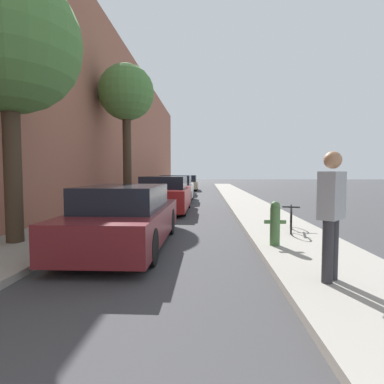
{
  "coord_description": "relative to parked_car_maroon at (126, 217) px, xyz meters",
  "views": [
    {
      "loc": [
        0.88,
        0.5,
        1.59
      ],
      "look_at": [
        0.39,
        11.06,
        0.94
      ],
      "focal_mm": 29.2,
      "sensor_mm": 36.0,
      "label": 1
    }
  ],
  "objects": [
    {
      "name": "ground_plane",
      "position": [
        0.83,
        8.94,
        -0.64
      ],
      "size": [
        120.0,
        120.0,
        0.0
      ],
      "primitive_type": "plane",
      "color": "#3D3D3F"
    },
    {
      "name": "sidewalk_left",
      "position": [
        -2.07,
        8.94,
        -0.58
      ],
      "size": [
        2.0,
        52.0,
        0.12
      ],
      "color": "#9E998E",
      "rests_on": "ground"
    },
    {
      "name": "sidewalk_right",
      "position": [
        3.73,
        8.94,
        -0.58
      ],
      "size": [
        2.0,
        52.0,
        0.12
      ],
      "color": "#9E998E",
      "rests_on": "ground"
    },
    {
      "name": "building_facade_left",
      "position": [
        -3.42,
        8.94,
        3.9
      ],
      "size": [
        0.7,
        52.0,
        9.07
      ],
      "color": "#9E604C",
      "rests_on": "ground"
    },
    {
      "name": "parked_car_maroon",
      "position": [
        0.0,
        0.0,
        0.0
      ],
      "size": [
        1.72,
        4.52,
        1.32
      ],
      "color": "black",
      "rests_on": "ground"
    },
    {
      "name": "parked_car_red",
      "position": [
        0.03,
        6.06,
        0.05
      ],
      "size": [
        1.89,
        4.28,
        1.45
      ],
      "color": "black",
      "rests_on": "ground"
    },
    {
      "name": "parked_car_white",
      "position": [
        0.04,
        10.78,
        0.05
      ],
      "size": [
        1.78,
        3.93,
        1.45
      ],
      "color": "black",
      "rests_on": "ground"
    },
    {
      "name": "parked_car_silver",
      "position": [
        -0.17,
        15.9,
        0.02
      ],
      "size": [
        1.69,
        4.49,
        1.39
      ],
      "color": "black",
      "rests_on": "ground"
    },
    {
      "name": "parked_car_champagne",
      "position": [
        -0.01,
        21.24,
        0.02
      ],
      "size": [
        1.81,
        4.05,
        1.37
      ],
      "color": "black",
      "rests_on": "ground"
    },
    {
      "name": "street_tree_near",
      "position": [
        -2.36,
        -0.17,
        3.62
      ],
      "size": [
        2.94,
        2.94,
        5.65
      ],
      "color": "#423323",
      "rests_on": "sidewalk_left"
    },
    {
      "name": "street_tree_far",
      "position": [
        -1.78,
        7.06,
        4.33
      ],
      "size": [
        2.4,
        2.4,
        6.16
      ],
      "color": "#423323",
      "rests_on": "sidewalk_left"
    },
    {
      "name": "fire_hydrant",
      "position": [
        3.1,
        -0.23,
        -0.05
      ],
      "size": [
        0.43,
        0.2,
        0.9
      ],
      "color": "#47703D",
      "rests_on": "sidewalk_right"
    },
    {
      "name": "pedestrian",
      "position": [
        3.4,
        -2.31,
        0.48
      ],
      "size": [
        0.47,
        0.49,
        1.76
      ],
      "rotation": [
        0.0,
        0.0,
        -2.27
      ],
      "color": "#2D2D33",
      "rests_on": "sidewalk_right"
    },
    {
      "name": "bicycle",
      "position": [
        3.86,
        1.38,
        -0.19
      ],
      "size": [
        0.53,
        1.5,
        0.63
      ],
      "rotation": [
        0.0,
        0.0,
        -0.25
      ],
      "color": "black",
      "rests_on": "sidewalk_right"
    }
  ]
}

